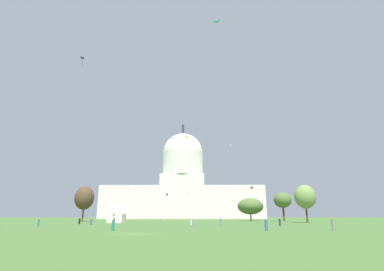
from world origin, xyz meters
TOP-DOWN VIEW (x-y plane):
  - ground_plane at (0.00, 0.00)m, footprint 800.00×800.00m
  - capitol_building at (-2.22, 183.17)m, footprint 114.49×29.85m
  - event_tent at (-17.42, 58.38)m, footprint 5.32×5.08m
  - tree_west_far at (-35.80, 79.64)m, footprint 10.34×10.21m
  - tree_east_near at (43.46, 89.82)m, footprint 10.12×10.11m
  - tree_east_mid at (42.61, 60.87)m, footprint 7.06×6.04m
  - tree_east_far at (30.90, 95.39)m, footprint 14.53×14.33m
  - person_white_mid_left at (6.23, 34.56)m, footprint 0.56×0.56m
  - person_denim_front_left at (-18.14, 37.20)m, footprint 0.62×0.62m
  - person_navy_near_tree_east at (25.44, 29.41)m, footprint 0.48×0.48m
  - person_teal_deep_crowd at (-25.75, 26.84)m, footprint 0.46×0.46m
  - person_black_front_right at (-15.88, 49.87)m, footprint 0.53×0.53m
  - person_grey_back_left at (-3.51, 58.23)m, footprint 0.41×0.41m
  - person_teal_aisle_center at (14.03, 46.40)m, footprint 0.43×0.43m
  - person_teal_mid_right at (-4.75, 6.88)m, footprint 0.56×0.56m
  - person_orange_lawn_far_left at (-12.43, 48.86)m, footprint 0.46×0.46m
  - person_grey_back_center at (12.50, 25.98)m, footprint 0.40×0.40m
  - person_black_lawn_far_right at (-23.48, 43.83)m, footprint 0.50×0.50m
  - person_grey_edge_west at (6.70, 23.21)m, footprint 0.60×0.60m
  - person_grey_back_right at (27.45, 7.92)m, footprint 0.52×0.52m
  - person_denim_front_center at (17.62, 7.79)m, footprint 0.48×0.48m
  - kite_orange_low at (-30.89, 137.05)m, footprint 0.84×1.15m
  - kite_magenta_low at (-9.63, 141.55)m, footprint 1.35×0.69m
  - kite_cyan_high at (12.86, 28.02)m, footprint 1.84×1.32m
  - kite_gold_high at (3.49, 87.36)m, footprint 0.99×0.91m
  - kite_red_low at (36.95, 122.84)m, footprint 1.53×1.52m
  - kite_lime_low at (4.00, 100.73)m, footprint 1.68×0.70m
  - kite_black_high at (-28.93, 47.82)m, footprint 1.05×0.49m
  - kite_white_high at (30.41, 155.51)m, footprint 0.88×0.31m
  - kite_violet_high at (-3.31, 95.00)m, footprint 1.23×1.14m
  - kite_blue_high at (-8.59, 158.63)m, footprint 0.94×0.89m

SIDE VIEW (x-z plane):
  - ground_plane at x=0.00m, z-range 0.00..0.00m
  - person_white_mid_left at x=6.23m, z-range -0.08..1.37m
  - person_grey_back_left at x=-3.51m, z-range -0.07..1.45m
  - person_grey_back_center at x=12.50m, z-range -0.07..1.47m
  - person_grey_edge_west at x=6.70m, z-range -0.08..1.49m
  - person_teal_deep_crowd at x=-25.75m, z-range -0.05..1.47m
  - person_black_lawn_far_right at x=-23.48m, z-range -0.08..1.54m
  - person_denim_front_left at x=-18.14m, z-range -0.08..1.60m
  - person_black_front_right at x=-15.88m, z-range -0.07..1.59m
  - person_grey_back_right at x=27.45m, z-range -0.06..1.66m
  - person_teal_mid_right at x=-4.75m, z-range -0.07..1.68m
  - person_orange_lawn_far_left at x=-12.43m, z-range -0.06..1.67m
  - person_navy_near_tree_east at x=25.44m, z-range -0.07..1.69m
  - person_teal_aisle_center at x=14.03m, z-range -0.05..1.68m
  - person_denim_front_center at x=17.62m, z-range -0.08..1.73m
  - event_tent at x=-17.42m, z-range 0.03..5.94m
  - tree_east_far at x=30.90m, z-range 1.30..10.84m
  - tree_east_mid at x=42.61m, z-range 2.12..13.96m
  - tree_east_near at x=43.46m, z-range 2.55..14.20m
  - tree_west_far at x=-35.80m, z-range 2.14..15.40m
  - kite_lime_low at x=4.00m, z-range 11.39..11.66m
  - kite_magenta_low at x=-9.63m, z-range 11.68..16.20m
  - kite_orange_low at x=-30.89m, z-range 14.32..18.43m
  - kite_red_low at x=36.95m, z-range 14.21..18.68m
  - capitol_building at x=-2.22m, z-range -12.57..57.17m
  - kite_gold_high at x=3.49m, z-range 33.60..36.56m
  - kite_white_high at x=30.41m, z-range 46.63..47.48m
  - kite_cyan_high at x=12.86m, z-range 48.86..49.11m
  - kite_black_high at x=-28.93m, z-range 48.99..52.42m
  - kite_blue_high at x=-8.59m, z-range 50.85..54.28m
  - kite_violet_high at x=-3.31m, z-range 53.26..53.49m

